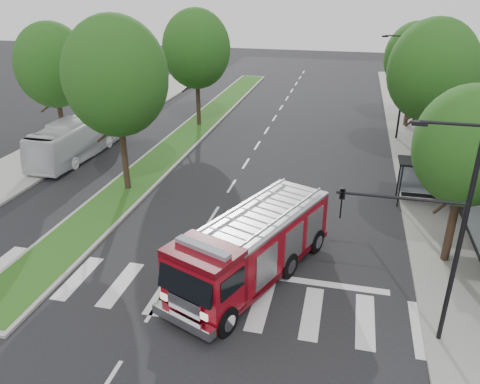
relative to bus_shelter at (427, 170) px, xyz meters
name	(u,v)px	position (x,y,z in m)	size (l,w,h in m)	color
ground	(189,253)	(-11.20, -8.15, -2.04)	(140.00, 140.00, 0.00)	black
sidewalk_right	(441,191)	(1.30, 1.85, -1.96)	(5.00, 80.00, 0.15)	gray
sidewalk_left	(44,156)	(-25.70, 1.85, -1.96)	(5.00, 80.00, 0.15)	gray
median	(192,132)	(-17.20, 9.85, -1.96)	(3.00, 50.00, 0.15)	gray
bus_shelter	(427,170)	(0.00, 0.00, 0.00)	(3.20, 1.60, 2.61)	black
tree_right_near	(468,147)	(0.30, -6.15, 3.47)	(4.40, 4.40, 8.05)	black
tree_right_mid	(433,71)	(0.30, 5.85, 4.45)	(5.60, 5.60, 9.72)	black
tree_right_far	(415,58)	(0.30, 15.85, 3.80)	(5.00, 5.00, 8.73)	black
tree_median_near	(116,77)	(-17.20, -2.15, 4.77)	(5.80, 5.80, 10.16)	black
tree_median_far	(196,49)	(-17.20, 11.85, 4.45)	(5.60, 5.60, 9.72)	black
tree_left_mid	(53,65)	(-25.20, 3.85, 4.12)	(5.20, 5.20, 9.16)	black
streetlight_right_near	(434,222)	(-1.59, -11.65, 2.63)	(4.08, 0.22, 8.00)	black
streetlight_right_far	(402,83)	(-0.85, 11.85, 2.44)	(2.11, 0.20, 8.00)	black
fire_engine	(253,247)	(-7.92, -9.35, -0.54)	(5.90, 9.38, 3.14)	#55040C
city_bus	(80,136)	(-23.20, 2.84, -0.63)	(2.37, 10.12, 2.82)	silver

